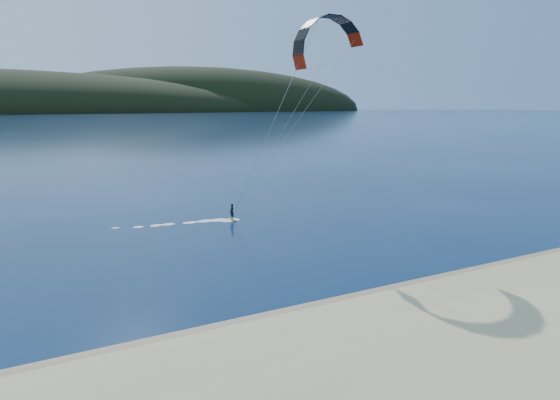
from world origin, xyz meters
The scene contains 4 objects.
ground centered at (0.00, 0.00, 0.00)m, with size 1800.00×1800.00×0.00m, color #071F38.
wet_sand centered at (0.00, 4.50, 0.05)m, with size 220.00×2.50×0.10m.
headland centered at (0.63, 745.28, 0.00)m, with size 1200.00×310.00×140.00m.
kitesurfer_near centered at (14.87, 21.60, 14.28)m, with size 21.68×7.49×17.88m.
Camera 1 is at (-8.92, -15.56, 10.67)m, focal length 31.34 mm.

